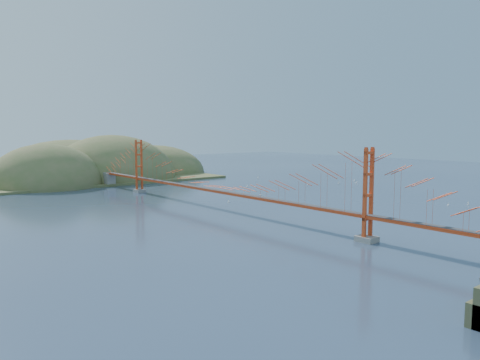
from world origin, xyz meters
TOP-DOWN VIEW (x-y plane):
  - ground at (0.00, 0.00)m, footprint 320.00×320.00m
  - bridge at (0.00, 0.18)m, footprint 2.20×94.40m
  - far_headlands at (2.21, 68.52)m, footprint 84.00×58.00m
  - sailboat_4 at (39.04, 15.61)m, footprint 0.64×0.64m
  - sailboat_1 at (17.89, 9.62)m, footprint 0.62×0.62m
  - sailboat_11 at (56.02, 14.05)m, footprint 0.57×0.57m
  - sailboat_3 at (6.21, 5.77)m, footprint 0.53×0.43m
  - sailboat_12 at (25.08, 22.59)m, footprint 0.61×0.61m
  - sailboat_15 at (41.16, 36.77)m, footprint 0.49×0.61m
  - sailboat_7 at (20.38, 26.92)m, footprint 0.56×0.56m
  - sailboat_17 at (47.80, 12.75)m, footprint 0.63×0.51m
  - sailboat_0 at (14.54, -8.65)m, footprint 0.42×0.48m
  - sailboat_13 at (35.63, -22.36)m, footprint 0.55×0.55m
  - sailboat_2 at (39.06, -24.41)m, footprint 0.57×0.47m
  - sailboat_9 at (52.30, 10.60)m, footprint 0.69×0.69m
  - sailboat_16 at (15.01, 9.55)m, footprint 0.63×0.63m
  - sailboat_5 at (40.96, -0.41)m, footprint 0.52×0.59m
  - sailboat_6 at (27.21, -11.86)m, footprint 0.54×0.54m

SIDE VIEW (x-z plane):
  - ground at x=0.00m, z-range 0.00..0.00m
  - far_headlands at x=2.21m, z-range -12.50..12.50m
  - sailboat_0 at x=14.54m, z-range -0.14..0.41m
  - sailboat_13 at x=35.63m, z-range -0.15..0.42m
  - sailboat_6 at x=27.21m, z-range -0.15..0.42m
  - sailboat_7 at x=20.38m, z-range -0.16..0.43m
  - sailboat_11 at x=56.02m, z-range -0.16..0.45m
  - sailboat_3 at x=6.21m, z-range -0.17..0.45m
  - sailboat_1 at x=17.89m, z-range -0.18..0.47m
  - sailboat_2 at x=39.06m, z-range -0.18..0.48m
  - sailboat_16 at x=15.01m, z-range -0.18..0.48m
  - sailboat_5 at x=40.96m, z-range -0.19..0.49m
  - sailboat_4 at x=39.04m, z-range -0.19..0.49m
  - sailboat_12 at x=25.08m, z-range -0.19..0.50m
  - sailboat_15 at x=41.16m, z-range -0.20..0.51m
  - sailboat_9 at x=52.30m, z-range -0.21..0.52m
  - sailboat_17 at x=47.80m, z-range -0.21..0.53m
  - bridge at x=0.00m, z-range 1.01..13.01m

